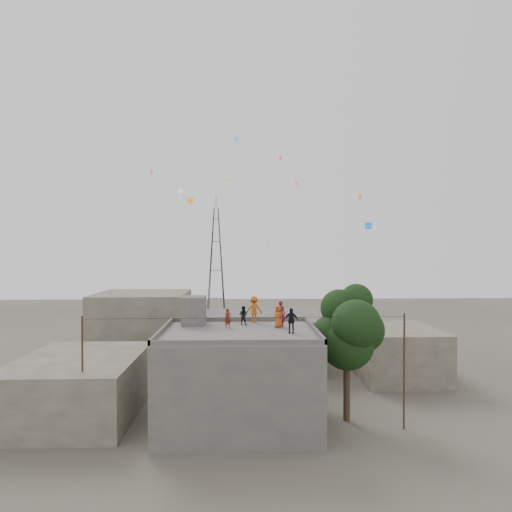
{
  "coord_description": "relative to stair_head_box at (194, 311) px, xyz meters",
  "views": [
    {
      "loc": [
        0.3,
        -27.67,
        11.47
      ],
      "look_at": [
        1.15,
        1.02,
        10.99
      ],
      "focal_mm": 30.0,
      "sensor_mm": 36.0,
      "label": 1
    }
  ],
  "objects": [
    {
      "name": "neighbor_east",
      "position": [
        17.2,
        7.4,
        -4.9
      ],
      "size": [
        7.0,
        8.0,
        4.4
      ],
      "primitive_type": "cube",
      "color": "#585245",
      "rests_on": "ground"
    },
    {
      "name": "neighbor_north",
      "position": [
        5.2,
        11.4,
        -4.6
      ],
      "size": [
        12.0,
        9.0,
        5.0
      ],
      "primitive_type": "cube",
      "color": "#504D4A",
      "rests_on": "ground"
    },
    {
      "name": "parapet",
      "position": [
        3.2,
        -2.6,
        -0.85
      ],
      "size": [
        10.0,
        8.0,
        0.3
      ],
      "color": "#504D4A",
      "rests_on": "main_building"
    },
    {
      "name": "person_red_child",
      "position": [
        2.45,
        -1.41,
        -0.34
      ],
      "size": [
        0.58,
        0.53,
        1.33
      ],
      "primitive_type": "imported",
      "rotation": [
        0.0,
        0.0,
        0.58
      ],
      "color": "maroon",
      "rests_on": "main_building"
    },
    {
      "name": "utility_line",
      "position": [
        3.7,
        -3.85,
        -3.27
      ],
      "size": [
        20.12,
        0.62,
        7.4
      ],
      "color": "black",
      "rests_on": "ground"
    },
    {
      "name": "ground",
      "position": [
        3.2,
        -2.6,
        -7.1
      ],
      "size": [
        140.0,
        140.0,
        0.0
      ],
      "primitive_type": "plane",
      "color": "#4B453E",
      "rests_on": "ground"
    },
    {
      "name": "stair_head_box",
      "position": [
        0.0,
        0.0,
        0.0
      ],
      "size": [
        1.6,
        1.8,
        2.0
      ],
      "primitive_type": "cube",
      "color": "#504D4A",
      "rests_on": "main_building"
    },
    {
      "name": "person_orange_adult",
      "position": [
        4.27,
        0.8,
        -0.04
      ],
      "size": [
        1.36,
        0.95,
        1.91
      ],
      "primitive_type": "imported",
      "rotation": [
        0.0,
        0.0,
        -2.94
      ],
      "color": "#BF5615",
      "rests_on": "main_building"
    },
    {
      "name": "kites",
      "position": [
        3.85,
        6.28,
        9.76
      ],
      "size": [
        18.65,
        15.47,
        11.58
      ],
      "color": "orange",
      "rests_on": "ground"
    },
    {
      "name": "transmission_tower",
      "position": [
        -0.8,
        37.4,
        1.97
      ],
      "size": [
        2.97,
        2.97,
        20.01
      ],
      "color": "black",
      "rests_on": "ground"
    },
    {
      "name": "person_orange_child",
      "position": [
        5.89,
        -1.28,
        -0.25
      ],
      "size": [
        0.87,
        0.84,
        1.51
      ],
      "primitive_type": "imported",
      "rotation": [
        0.0,
        0.0,
        -0.71
      ],
      "color": "#BC5015",
      "rests_on": "main_building"
    },
    {
      "name": "person_dark_adult",
      "position": [
        6.54,
        -3.22,
        -0.2
      ],
      "size": [
        0.98,
        0.5,
        1.61
      ],
      "primitive_type": "imported",
      "rotation": [
        0.0,
        0.0,
        -0.11
      ],
      "color": "black",
      "rests_on": "main_building"
    },
    {
      "name": "tree",
      "position": [
        10.57,
        -2.0,
        -1.0
      ],
      "size": [
        4.9,
        4.6,
        9.1
      ],
      "color": "black",
      "rests_on": "ground"
    },
    {
      "name": "person_dark_child",
      "position": [
        3.49,
        -0.04,
        -0.34
      ],
      "size": [
        0.78,
        0.7,
        1.32
      ],
      "primitive_type": "imported",
      "rotation": [
        0.0,
        0.0,
        2.77
      ],
      "color": "black",
      "rests_on": "main_building"
    },
    {
      "name": "neighbor_west",
      "position": [
        -7.8,
        -0.6,
        -5.1
      ],
      "size": [
        8.0,
        10.0,
        4.0
      ],
      "primitive_type": "cube",
      "color": "#585245",
      "rests_on": "ground"
    },
    {
      "name": "neighbor_northwest",
      "position": [
        -6.8,
        13.4,
        -3.6
      ],
      "size": [
        9.0,
        8.0,
        7.0
      ],
      "primitive_type": "cube",
      "color": "#585245",
      "rests_on": "ground"
    },
    {
      "name": "main_building",
      "position": [
        3.2,
        -2.6,
        -4.05
      ],
      "size": [
        10.0,
        8.0,
        6.1
      ],
      "color": "#504D4A",
      "rests_on": "ground"
    },
    {
      "name": "person_red_adult",
      "position": [
        6.07,
        -0.93,
        -0.11
      ],
      "size": [
        0.76,
        0.62,
        1.79
      ],
      "primitive_type": "imported",
      "rotation": [
        0.0,
        0.0,
        2.8
      ],
      "color": "maroon",
      "rests_on": "main_building"
    }
  ]
}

